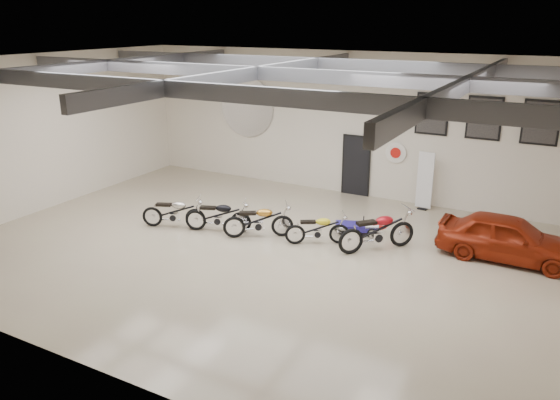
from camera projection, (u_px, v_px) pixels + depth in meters
The scene contains 19 objects.
floor at pixel (259, 250), 14.91m from camera, with size 16.00×12.00×0.01m, color tan.
ceiling at pixel (257, 63), 13.33m from camera, with size 16.00×12.00×0.01m, color slate.
back_wall at pixel (345, 124), 19.12m from camera, with size 16.00×0.02×5.00m, color beige.
left_wall at pixel (46, 132), 17.73m from camera, with size 0.02×12.00×5.00m, color beige.
ceiling_beams at pixel (257, 73), 13.40m from camera, with size 15.80×11.80×0.32m, color #5A5B62, non-canonical shape.
door at pixel (356, 166), 19.32m from camera, with size 0.92×0.08×2.10m, color black.
logo_plaque at pixel (247, 107), 20.79m from camera, with size 2.30×0.06×1.16m, color silver, non-canonical shape.
poster_left at pixel (432, 114), 17.54m from camera, with size 1.05×0.08×1.35m, color black, non-canonical shape.
poster_mid at pixel (484, 118), 16.82m from camera, with size 1.05×0.08×1.35m, color black, non-canonical shape.
poster_right at pixel (541, 123), 16.10m from camera, with size 1.05×0.08×1.35m, color black, non-canonical shape.
oil_sign at pixel (396, 153), 18.48m from camera, with size 0.72×0.10×0.72m, color white, non-canonical shape.
banner_stand at pixel (425, 181), 17.81m from camera, with size 0.52×0.21×1.92m, color white, non-canonical shape.
motorcycle_silver at pixel (173, 212), 16.40m from camera, with size 1.91×0.59×0.99m, color silver, non-canonical shape.
motorcycle_black at pixel (218, 215), 16.09m from camera, with size 1.95×0.60×1.01m, color silver, non-canonical shape.
motorcycle_gold at pixel (258, 220), 15.66m from camera, with size 1.99×0.62×1.03m, color silver, non-canonical shape.
motorcycle_yellow at pixel (317, 228), 15.20m from camera, with size 1.77×0.55×0.92m, color silver, non-canonical shape.
motorcycle_red at pixel (377, 230), 14.76m from camera, with size 2.23×0.69×1.16m, color silver, non-canonical shape.
go_kart at pixel (361, 225), 15.99m from camera, with size 1.54×0.69×0.56m, color navy, non-canonical shape.
vintage_car at pixel (508, 238), 14.19m from camera, with size 3.56×1.43×1.21m, color maroon.
Camera 1 is at (7.02, -11.78, 6.04)m, focal length 35.00 mm.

